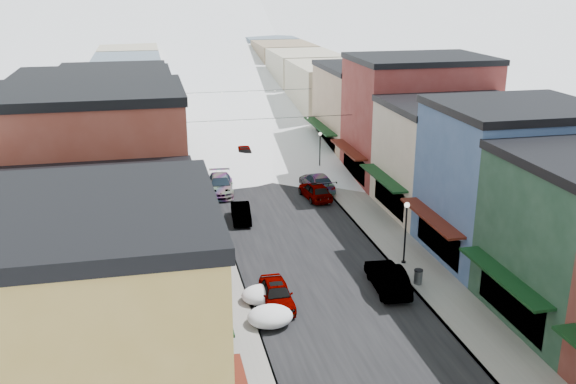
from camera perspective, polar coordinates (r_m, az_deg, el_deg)
name	(u,v)px	position (r m, az deg, el deg)	size (l,w,h in m)	color
road	(235,136)	(78.19, -4.73, 5.02)	(10.00, 160.00, 0.01)	black
sidewalk_left	(180,138)	(77.60, -9.58, 4.77)	(3.20, 160.00, 0.15)	gray
sidewalk_right	(288,132)	(79.29, 0.01, 5.32)	(3.20, 160.00, 0.15)	gray
curb_left	(193,137)	(77.69, -8.44, 4.85)	(0.10, 160.00, 0.15)	slate
curb_right	(276,133)	(78.98, -1.09, 5.27)	(0.10, 160.00, 0.15)	slate
bldg_l_yellow	(69,370)	(23.20, -18.90, -14.72)	(11.30, 8.70, 11.50)	gold
bldg_l_cream	(90,284)	(31.08, -17.18, -7.80)	(11.30, 8.20, 9.50)	#C0B69A
bldg_l_brick_near	(88,198)	(37.98, -17.32, -0.54)	(12.30, 8.20, 12.50)	maroon
bldg_l_grayblue	(107,183)	(46.54, -15.76, 0.79)	(11.30, 9.20, 9.00)	slate
bldg_l_brick_far	(99,140)	(55.03, -16.47, 4.48)	(13.30, 9.20, 11.00)	brown
bldg_l_tan	(116,120)	(64.82, -15.05, 6.18)	(11.30, 11.20, 10.00)	tan
bldg_r_blue	(511,182)	(45.04, 19.24, 0.86)	(11.30, 9.20, 10.50)	#3C5789
bldg_r_cream	(455,157)	(52.99, 14.66, 3.01)	(12.30, 9.20, 9.00)	beige
bldg_r_brick_far	(417,119)	(60.82, 11.40, 6.40)	(13.30, 9.20, 11.50)	maroon
bldg_r_tan	(370,109)	(69.75, 7.33, 7.29)	(11.30, 11.20, 9.50)	tan
distant_blocks	(213,76)	(99.92, -6.64, 10.22)	(34.00, 55.00, 8.00)	gray
overhead_cables	(251,104)	(64.80, -3.34, 7.86)	(16.40, 15.04, 0.04)	black
car_silver_sedan	(277,294)	(37.59, -1.02, -9.04)	(1.71, 4.25, 1.45)	#ABB0B4
car_dark_hatch	(241,213)	(50.31, -4.20, -1.85)	(1.40, 4.02, 1.33)	black
car_silver_wagon	(220,185)	(56.81, -6.04, 0.64)	(2.23, 5.50, 1.60)	#A4A6AC
car_green_sedan	(388,277)	(39.79, 8.84, -7.51)	(1.70, 4.87, 1.60)	black
car_gray_suv	(315,191)	(55.11, 2.43, 0.13)	(1.81, 4.50, 1.53)	gray
car_black_sedan	(317,182)	(57.42, 2.62, 0.90)	(2.19, 5.38, 1.56)	black
car_lane_silver	(245,154)	(66.78, -3.89, 3.39)	(1.83, 4.55, 1.55)	gray
car_lane_white	(247,127)	(79.72, -3.63, 5.81)	(2.27, 4.93, 1.37)	silver
trash_can	(418,277)	(40.64, 11.50, -7.37)	(0.55, 0.55, 0.93)	#535558
streetlamp_near	(406,225)	(42.48, 10.43, -2.91)	(0.35, 0.35, 4.24)	black
streetlamp_far	(320,147)	(62.24, 2.86, 4.04)	(0.32, 0.32, 3.90)	black
snow_pile_near	(270,316)	(35.78, -1.60, -10.95)	(2.52, 2.75, 1.07)	white
snow_pile_mid	(262,294)	(38.10, -2.37, -9.07)	(2.37, 2.66, 1.00)	white
snow_pile_far	(209,174)	(61.01, -7.06, 1.56)	(2.46, 2.72, 1.04)	white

